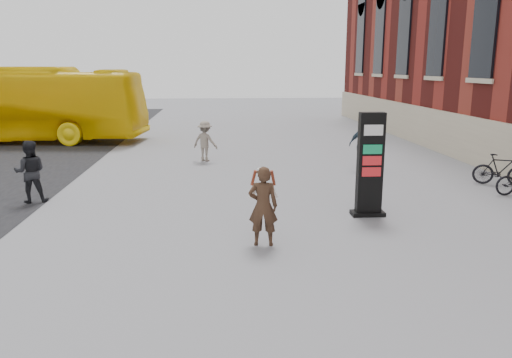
{
  "coord_description": "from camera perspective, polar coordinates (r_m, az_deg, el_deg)",
  "views": [
    {
      "loc": [
        -0.27,
        -10.09,
        3.65
      ],
      "look_at": [
        0.58,
        0.79,
        1.19
      ],
      "focal_mm": 35.0,
      "sensor_mm": 36.0,
      "label": 1
    }
  ],
  "objects": [
    {
      "name": "woman",
      "position": [
        10.31,
        0.81,
        -3.0
      ],
      "size": [
        0.68,
        0.63,
        1.68
      ],
      "rotation": [
        0.0,
        0.0,
        3.03
      ],
      "color": "#3C251B",
      "rests_on": "ground"
    },
    {
      "name": "info_pylon",
      "position": [
        12.6,
        12.9,
        1.57
      ],
      "size": [
        0.83,
        0.42,
        2.58
      ],
      "rotation": [
        0.0,
        0.0,
        -0.01
      ],
      "color": "black",
      "rests_on": "ground"
    },
    {
      "name": "ground",
      "position": [
        10.73,
        -2.79,
        -7.21
      ],
      "size": [
        100.0,
        100.0,
        0.0
      ],
      "primitive_type": "plane",
      "color": "#9E9EA3"
    },
    {
      "name": "pedestrian_b",
      "position": [
        19.77,
        -5.84,
        4.31
      ],
      "size": [
        1.18,
        0.98,
        1.58
      ],
      "primitive_type": "imported",
      "rotation": [
        0.0,
        0.0,
        2.67
      ],
      "color": "gray",
      "rests_on": "ground"
    },
    {
      "name": "bus",
      "position": [
        27.69,
        -26.37,
        7.63
      ],
      "size": [
        13.41,
        4.51,
        3.66
      ],
      "primitive_type": "imported",
      "rotation": [
        0.0,
        0.0,
        1.46
      ],
      "color": "yellow",
      "rests_on": "road"
    },
    {
      "name": "bike_7",
      "position": [
        17.44,
        26.2,
        0.95
      ],
      "size": [
        1.7,
        1.1,
        0.99
      ],
      "primitive_type": "imported",
      "rotation": [
        0.0,
        0.0,
        1.15
      ],
      "color": "black",
      "rests_on": "ground"
    },
    {
      "name": "pedestrian_a",
      "position": [
        14.95,
        -24.41,
        0.77
      ],
      "size": [
        0.95,
        0.82,
        1.71
      ],
      "primitive_type": "imported",
      "rotation": [
        0.0,
        0.0,
        3.37
      ],
      "color": "black",
      "rests_on": "ground"
    },
    {
      "name": "pedestrian_c",
      "position": [
        18.34,
        12.21,
        3.79
      ],
      "size": [
        1.14,
        0.91,
        1.81
      ],
      "primitive_type": "imported",
      "rotation": [
        0.0,
        0.0,
        2.62
      ],
      "color": "#334555",
      "rests_on": "ground"
    }
  ]
}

